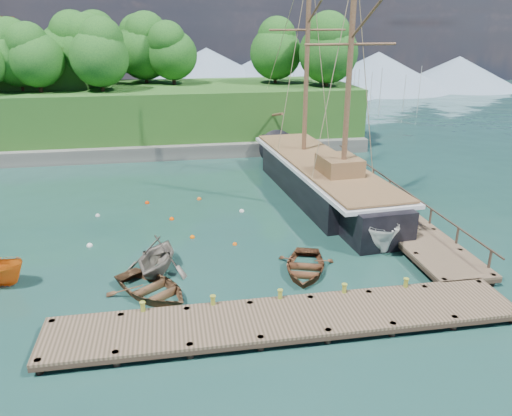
{
  "coord_description": "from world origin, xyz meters",
  "views": [
    {
      "loc": [
        -2.43,
        -24.11,
        12.17
      ],
      "look_at": [
        2.3,
        2.82,
        2.0
      ],
      "focal_mm": 35.0,
      "sensor_mm": 36.0,
      "label": 1
    }
  ],
  "objects_px": {
    "rowboat_1": "(158,272)",
    "schooner": "(321,181)",
    "rowboat_2": "(304,272)",
    "cabin_boat_white": "(368,243)",
    "rowboat_0": "(153,295)"
  },
  "relations": [
    {
      "from": "rowboat_1",
      "to": "rowboat_2",
      "type": "distance_m",
      "value": 7.66
    },
    {
      "from": "schooner",
      "to": "rowboat_1",
      "type": "bearing_deg",
      "value": -143.09
    },
    {
      "from": "cabin_boat_white",
      "to": "rowboat_1",
      "type": "bearing_deg",
      "value": -178.64
    },
    {
      "from": "cabin_boat_white",
      "to": "schooner",
      "type": "distance_m",
      "value": 9.02
    },
    {
      "from": "rowboat_2",
      "to": "cabin_boat_white",
      "type": "xyz_separation_m",
      "value": [
        4.69,
        2.93,
        0.0
      ]
    },
    {
      "from": "schooner",
      "to": "cabin_boat_white",
      "type": "bearing_deg",
      "value": -92.81
    },
    {
      "from": "cabin_boat_white",
      "to": "schooner",
      "type": "relative_size",
      "value": 0.2
    },
    {
      "from": "rowboat_1",
      "to": "cabin_boat_white",
      "type": "relative_size",
      "value": 0.74
    },
    {
      "from": "rowboat_1",
      "to": "rowboat_2",
      "type": "bearing_deg",
      "value": 8.19
    },
    {
      "from": "rowboat_1",
      "to": "schooner",
      "type": "height_order",
      "value": "schooner"
    },
    {
      "from": "schooner",
      "to": "rowboat_0",
      "type": "bearing_deg",
      "value": -137.88
    },
    {
      "from": "rowboat_1",
      "to": "cabin_boat_white",
      "type": "xyz_separation_m",
      "value": [
        12.23,
        1.59,
        0.0
      ]
    },
    {
      "from": "rowboat_2",
      "to": "cabin_boat_white",
      "type": "bearing_deg",
      "value": 50.58
    },
    {
      "from": "rowboat_0",
      "to": "cabin_boat_white",
      "type": "xyz_separation_m",
      "value": [
        12.44,
        3.92,
        0.0
      ]
    },
    {
      "from": "schooner",
      "to": "rowboat_2",
      "type": "bearing_deg",
      "value": -114.92
    }
  ]
}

